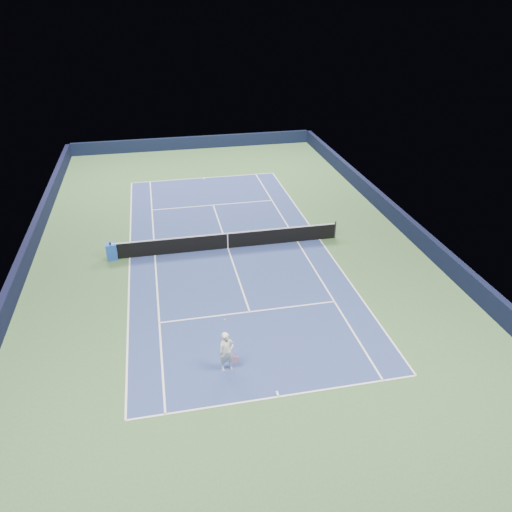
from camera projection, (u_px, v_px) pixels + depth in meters
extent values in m
plane|color=#385A31|center=(228.00, 248.00, 28.48)|extent=(40.00, 40.00, 0.00)
cube|color=black|center=(194.00, 143.00, 45.20)|extent=(22.00, 0.35, 1.10)
cube|color=black|center=(404.00, 223.00, 30.16)|extent=(0.35, 40.00, 1.10)
cube|color=black|center=(25.00, 259.00, 26.27)|extent=(0.35, 40.00, 1.10)
cube|color=navy|center=(228.00, 248.00, 28.48)|extent=(10.97, 23.77, 0.01)
cube|color=white|center=(204.00, 178.00, 38.66)|extent=(10.97, 0.08, 0.00)
cube|color=white|center=(279.00, 397.00, 18.29)|extent=(10.97, 0.08, 0.00)
cube|color=white|center=(320.00, 239.00, 29.46)|extent=(0.08, 23.77, 0.00)
cube|color=white|center=(130.00, 258.00, 27.49)|extent=(0.08, 23.77, 0.00)
cube|color=white|center=(297.00, 241.00, 29.21)|extent=(0.08, 23.77, 0.00)
cube|color=white|center=(155.00, 255.00, 27.74)|extent=(0.08, 23.77, 0.00)
cube|color=white|center=(213.00, 205.00, 33.96)|extent=(8.23, 0.08, 0.00)
cube|color=white|center=(250.00, 312.00, 22.99)|extent=(8.23, 0.08, 0.00)
cube|color=white|center=(228.00, 248.00, 28.47)|extent=(0.08, 12.80, 0.00)
cube|color=white|center=(204.00, 179.00, 38.53)|extent=(0.08, 0.30, 0.00)
cube|color=white|center=(278.00, 394.00, 18.42)|extent=(0.08, 0.30, 0.00)
cylinder|color=black|center=(111.00, 251.00, 27.07)|extent=(0.10, 0.10, 1.07)
cylinder|color=black|center=(335.00, 230.00, 29.37)|extent=(0.10, 0.10, 1.07)
cube|color=black|center=(228.00, 241.00, 28.26)|extent=(12.80, 0.03, 0.91)
cube|color=white|center=(227.00, 233.00, 28.02)|extent=(12.80, 0.04, 0.06)
cube|color=white|center=(228.00, 241.00, 28.26)|extent=(0.05, 0.04, 0.91)
cube|color=#1C48AD|center=(112.00, 251.00, 27.17)|extent=(0.61, 0.56, 0.93)
cube|color=white|center=(117.00, 251.00, 27.23)|extent=(0.04, 0.41, 0.41)
imported|color=white|center=(227.00, 352.00, 19.20)|extent=(0.71, 0.55, 1.72)
cylinder|color=pink|center=(235.00, 355.00, 19.30)|extent=(0.03, 0.03, 0.28)
cylinder|color=black|center=(235.00, 359.00, 19.41)|extent=(0.28, 0.02, 0.28)
cylinder|color=pink|center=(235.00, 359.00, 19.41)|extent=(0.30, 0.03, 0.30)
sphere|color=#E3F233|center=(225.00, 320.00, 19.70)|extent=(0.07, 0.07, 0.07)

